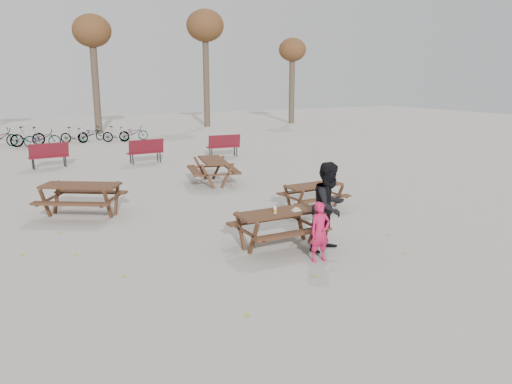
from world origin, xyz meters
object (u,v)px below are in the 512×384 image
child (320,232)px  picnic_table_north (82,200)px  picnic_table_far (213,171)px  main_picnic_table (278,220)px  food_tray (296,210)px  picnic_table_east (313,197)px  adult (329,207)px  soda_bottle (275,210)px

child → picnic_table_north: (-3.59, 5.67, -0.18)m
child → picnic_table_far: bearing=84.6°
main_picnic_table → food_tray: (0.36, -0.14, 0.21)m
main_picnic_table → picnic_table_east: bearing=42.3°
picnic_table_east → picnic_table_north: (-5.78, 2.27, 0.08)m
adult → picnic_table_north: adult is taller
picnic_table_north → picnic_table_far: picnic_table_north is taller
picnic_table_north → food_tray: bearing=-19.6°
soda_bottle → child: bearing=-68.9°
child → soda_bottle: bearing=113.7°
food_tray → picnic_table_north: 5.95m
food_tray → picnic_table_east: size_ratio=0.11×
child → picnic_table_east: size_ratio=0.75×
child → picnic_table_north: bearing=124.9°
child → picnic_table_north: 6.72m
food_tray → picnic_table_far: 6.91m
child → picnic_table_north: child is taller
main_picnic_table → food_tray: bearing=-21.5°
food_tray → picnic_table_east: 3.21m
main_picnic_table → picnic_table_east: size_ratio=1.12×
soda_bottle → child: size_ratio=0.14×
child → adult: bearing=42.6°
soda_bottle → picnic_table_north: bearing=124.6°
child → adult: (0.55, 0.46, 0.34)m
child → adult: adult is taller
main_picnic_table → picnic_table_north: size_ratio=0.91×
main_picnic_table → picnic_table_east: 3.34m
food_tray → child: 1.03m
main_picnic_table → picnic_table_far: picnic_table_far is taller
food_tray → soda_bottle: (-0.50, 0.05, 0.05)m
picnic_table_north → main_picnic_table: bearing=-21.6°
adult → picnic_table_east: size_ratio=1.17×
food_tray → soda_bottle: bearing=174.8°
food_tray → adult: (0.46, -0.55, 0.15)m
food_tray → picnic_table_far: size_ratio=0.09×
main_picnic_table → child: bearing=-76.4°
picnic_table_far → picnic_table_east: bearing=-152.9°
adult → picnic_table_far: 7.41m
main_picnic_table → adult: adult is taller
adult → picnic_table_north: 6.68m
picnic_table_far → main_picnic_table: bearing=-178.4°
food_tray → picnic_table_far: picnic_table_far is taller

